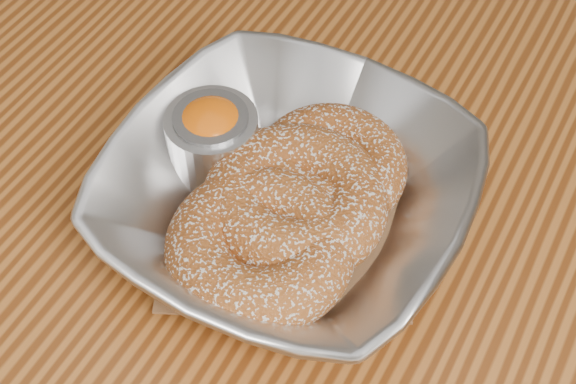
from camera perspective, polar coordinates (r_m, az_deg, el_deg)
The scene contains 7 objects.
table at distance 0.59m, azimuth 6.02°, elevation -5.79°, with size 1.20×0.80×0.75m.
serving_bowl at distance 0.48m, azimuth 0.00°, elevation -0.29°, with size 0.21×0.21×0.05m, color silver.
parchment at distance 0.49m, azimuth 0.00°, elevation -1.50°, with size 0.14×0.14×0.00m, color brown.
donut_back at distance 0.49m, azimuth 3.03°, elevation 1.84°, with size 0.09×0.09×0.03m, color brown.
donut_front at distance 0.45m, azimuth -1.98°, elevation -3.98°, with size 0.11×0.11×0.04m, color brown.
donut_extra at distance 0.47m, azimuth 0.50°, elevation -0.66°, with size 0.11×0.11×0.04m, color brown.
ramekin at distance 0.50m, azimuth -5.38°, elevation 3.88°, with size 0.06×0.06×0.05m.
Camera 1 is at (0.10, -0.30, 1.15)m, focal length 50.00 mm.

